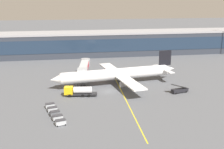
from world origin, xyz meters
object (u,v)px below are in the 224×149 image
Objects in this scene: belt_loader at (180,90)px; fuel_tanker at (78,91)px; baggage_cart_1 at (58,118)px; baggage_cart_2 at (55,113)px; baggage_cart_3 at (52,109)px; baggage_cart_4 at (50,106)px; baggage_cart_0 at (61,122)px; main_airliner at (117,74)px.

fuel_tanker is at bearing 175.92° from belt_loader.
baggage_cart_2 is (-0.79, 3.10, 0.00)m from baggage_cart_1.
baggage_cart_2 and baggage_cart_3 have the same top height.
baggage_cart_2 and baggage_cart_4 have the same top height.
baggage_cart_3 is at bearing -123.32° from fuel_tanker.
baggage_cart_0 is at bearing -75.80° from baggage_cart_2.
fuel_tanker is 3.75× the size of baggage_cart_0.
belt_loader is at bearing 17.28° from baggage_cart_2.
belt_loader reaches higher than baggage_cart_4.
baggage_cart_1 and baggage_cart_3 have the same top height.
main_airliner is 7.01× the size of belt_loader.
main_airliner reaches higher than baggage_cart_2.
baggage_cart_1 is 1.00× the size of baggage_cart_3.
baggage_cart_4 is at bearing -171.07° from belt_loader.
baggage_cart_1 is 3.20m from baggage_cart_2.
main_airliner is 16.69× the size of baggage_cart_1.
main_airliner is at bearing 40.19° from baggage_cart_4.
baggage_cart_2 is at bearing 104.20° from baggage_cart_1.
main_airliner is at bearing 49.79° from baggage_cart_2.
fuel_tanker is 3.75× the size of baggage_cart_4.
belt_loader is 43.90m from baggage_cart_2.
fuel_tanker is at bearing 46.14° from baggage_cart_4.
baggage_cart_0 is (-5.80, -21.71, -0.96)m from fuel_tanker.
belt_loader is 44.70m from baggage_cart_0.
fuel_tanker is 17.19m from baggage_cart_2.
baggage_cart_4 is (-3.14, 12.41, 0.00)m from baggage_cart_0.
baggage_cart_3 is at bearing 104.20° from baggage_cart_0.
main_airliner is at bearing 53.88° from baggage_cart_1.
fuel_tanker is 3.75× the size of baggage_cart_2.
main_airliner is 16.69× the size of baggage_cart_4.
baggage_cart_0 is 12.80m from baggage_cart_4.
baggage_cart_2 is at bearing -130.21° from main_airliner.
baggage_cart_2 is at bearing -162.72° from belt_loader.
main_airliner is at bearing 45.23° from baggage_cart_3.
baggage_cart_0 is 3.20m from baggage_cart_1.
baggage_cart_4 is (-23.85, -20.15, -3.30)m from main_airliner.
belt_loader is (19.64, -13.31, -3.09)m from main_airliner.
main_airliner is 38.72m from baggage_cart_0.
baggage_cart_2 is at bearing -75.80° from baggage_cart_4.
baggage_cart_3 is (-23.06, -23.25, -3.30)m from main_airliner.
belt_loader is 2.38× the size of baggage_cart_0.
baggage_cart_2 is at bearing -115.42° from fuel_tanker.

